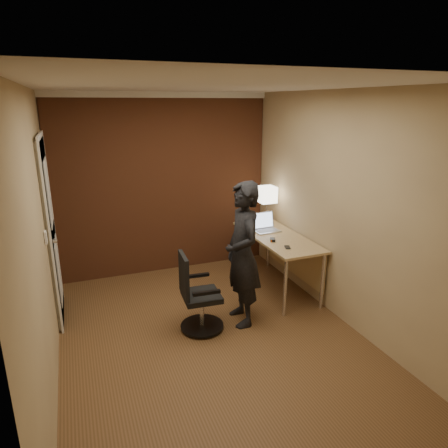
{
  "coord_description": "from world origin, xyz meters",
  "views": [
    {
      "loc": [
        -1.2,
        -3.46,
        2.36
      ],
      "look_at": [
        0.35,
        0.55,
        1.05
      ],
      "focal_mm": 32.0,
      "sensor_mm": 36.0,
      "label": 1
    }
  ],
  "objects_px": {
    "desk": "(282,244)",
    "office_chair": "(197,298)",
    "laptop": "(265,226)",
    "person": "(243,255)",
    "mouse": "(273,240)",
    "phone": "(287,247)",
    "desk_lamp": "(267,195)"
  },
  "relations": [
    {
      "from": "desk",
      "to": "office_chair",
      "type": "height_order",
      "value": "office_chair"
    },
    {
      "from": "laptop",
      "to": "person",
      "type": "distance_m",
      "value": 1.12
    },
    {
      "from": "mouse",
      "to": "phone",
      "type": "xyz_separation_m",
      "value": [
        0.05,
        -0.27,
        -0.01
      ]
    },
    {
      "from": "laptop",
      "to": "office_chair",
      "type": "distance_m",
      "value": 1.56
    },
    {
      "from": "phone",
      "to": "office_chair",
      "type": "height_order",
      "value": "office_chair"
    },
    {
      "from": "laptop",
      "to": "mouse",
      "type": "height_order",
      "value": "laptop"
    },
    {
      "from": "mouse",
      "to": "person",
      "type": "relative_size",
      "value": 0.06
    },
    {
      "from": "desk",
      "to": "desk_lamp",
      "type": "height_order",
      "value": "desk_lamp"
    },
    {
      "from": "desk_lamp",
      "to": "person",
      "type": "height_order",
      "value": "person"
    },
    {
      "from": "mouse",
      "to": "phone",
      "type": "bearing_deg",
      "value": -54.62
    },
    {
      "from": "laptop",
      "to": "phone",
      "type": "bearing_deg",
      "value": -93.96
    },
    {
      "from": "desk",
      "to": "phone",
      "type": "bearing_deg",
      "value": -111.27
    },
    {
      "from": "desk",
      "to": "office_chair",
      "type": "relative_size",
      "value": 1.75
    },
    {
      "from": "laptop",
      "to": "mouse",
      "type": "distance_m",
      "value": 0.44
    },
    {
      "from": "office_chair",
      "to": "person",
      "type": "height_order",
      "value": "person"
    },
    {
      "from": "laptop",
      "to": "mouse",
      "type": "bearing_deg",
      "value": -103.44
    },
    {
      "from": "desk_lamp",
      "to": "mouse",
      "type": "height_order",
      "value": "desk_lamp"
    },
    {
      "from": "desk",
      "to": "phone",
      "type": "xyz_separation_m",
      "value": [
        -0.17,
        -0.44,
        0.13
      ]
    },
    {
      "from": "desk",
      "to": "person",
      "type": "distance_m",
      "value": 1.05
    },
    {
      "from": "desk_lamp",
      "to": "person",
      "type": "relative_size",
      "value": 0.34
    },
    {
      "from": "desk",
      "to": "laptop",
      "type": "bearing_deg",
      "value": 115.92
    },
    {
      "from": "phone",
      "to": "person",
      "type": "xyz_separation_m",
      "value": [
        -0.65,
        -0.17,
        0.06
      ]
    },
    {
      "from": "mouse",
      "to": "office_chair",
      "type": "distance_m",
      "value": 1.26
    },
    {
      "from": "laptop",
      "to": "person",
      "type": "bearing_deg",
      "value": -128.81
    },
    {
      "from": "mouse",
      "to": "office_chair",
      "type": "relative_size",
      "value": 0.12
    },
    {
      "from": "phone",
      "to": "person",
      "type": "height_order",
      "value": "person"
    },
    {
      "from": "desk_lamp",
      "to": "office_chair",
      "type": "xyz_separation_m",
      "value": [
        -1.37,
        -1.11,
        -0.77
      ]
    },
    {
      "from": "laptop",
      "to": "phone",
      "type": "height_order",
      "value": "laptop"
    },
    {
      "from": "desk",
      "to": "desk_lamp",
      "type": "bearing_deg",
      "value": 87.4
    },
    {
      "from": "desk_lamp",
      "to": "phone",
      "type": "bearing_deg",
      "value": -101.7
    },
    {
      "from": "desk",
      "to": "mouse",
      "type": "distance_m",
      "value": 0.32
    },
    {
      "from": "desk",
      "to": "office_chair",
      "type": "distance_m",
      "value": 1.5
    }
  ]
}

